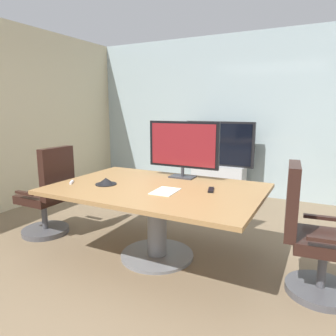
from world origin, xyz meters
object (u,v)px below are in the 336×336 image
at_px(tv_monitor, 183,146).
at_px(remote_control, 211,190).
at_px(conference_table, 157,203).
at_px(conference_phone, 106,182).
at_px(office_chair_left, 49,199).
at_px(wall_display_unit, 219,171).
at_px(office_chair_right, 312,241).

height_order(tv_monitor, remote_control, tv_monitor).
bearing_deg(conference_table, conference_phone, -163.39).
xyz_separation_m(tv_monitor, conference_phone, (-0.57, -0.67, -0.33)).
distance_m(office_chair_left, conference_phone, 0.99).
height_order(office_chair_left, tv_monitor, tv_monitor).
bearing_deg(remote_control, conference_table, 175.79).
xyz_separation_m(conference_table, wall_display_unit, (-0.15, 2.49, -0.15)).
relative_size(tv_monitor, remote_control, 4.94).
xyz_separation_m(office_chair_left, tv_monitor, (1.50, 0.61, 0.66)).
bearing_deg(tv_monitor, office_chair_left, -157.83).
height_order(office_chair_right, tv_monitor, tv_monitor).
distance_m(office_chair_left, office_chair_right, 2.89).
height_order(conference_table, remote_control, remote_control).
bearing_deg(tv_monitor, conference_table, -96.02).
distance_m(office_chair_left, remote_control, 2.01).
bearing_deg(tv_monitor, office_chair_right, -18.97).
distance_m(office_chair_right, wall_display_unit, 2.92).
xyz_separation_m(wall_display_unit, remote_control, (0.69, -2.38, 0.32)).
height_order(office_chair_right, wall_display_unit, wall_display_unit).
xyz_separation_m(office_chair_right, tv_monitor, (-1.39, 0.48, 0.66)).
bearing_deg(office_chair_right, conference_table, 85.48).
relative_size(conference_table, office_chair_left, 1.90).
distance_m(conference_table, wall_display_unit, 2.50).
distance_m(wall_display_unit, remote_control, 2.50).
bearing_deg(office_chair_right, remote_control, 79.54).
xyz_separation_m(office_chair_right, remote_control, (-0.91, 0.07, 0.31)).
xyz_separation_m(office_chair_right, wall_display_unit, (-1.60, 2.45, -0.01)).
relative_size(wall_display_unit, conference_phone, 5.95).
height_order(tv_monitor, wall_display_unit, tv_monitor).
relative_size(office_chair_left, office_chair_right, 1.00).
height_order(tv_monitor, conference_phone, tv_monitor).
bearing_deg(office_chair_right, conference_phone, 89.57).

